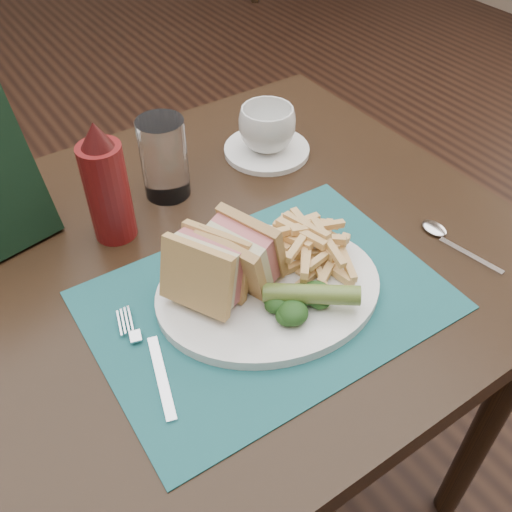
{
  "coord_description": "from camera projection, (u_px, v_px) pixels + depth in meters",
  "views": [
    {
      "loc": [
        -0.28,
        -1.03,
        1.31
      ],
      "look_at": [
        0.02,
        -0.59,
        0.8
      ],
      "focal_mm": 40.0,
      "sensor_mm": 36.0,
      "label": 1
    }
  ],
  "objects": [
    {
      "name": "floor",
      "position": [
        135.0,
        345.0,
        1.63
      ],
      "size": [
        7.0,
        7.0,
        0.0
      ],
      "primitive_type": "plane",
      "color": "black",
      "rests_on": "ground"
    },
    {
      "name": "table_main",
      "position": [
        221.0,
        397.0,
        1.08
      ],
      "size": [
        0.9,
        0.75,
        0.75
      ],
      "primitive_type": null,
      "color": "black",
      "rests_on": "ground"
    },
    {
      "name": "placemat",
      "position": [
        267.0,
        300.0,
        0.75
      ],
      "size": [
        0.46,
        0.33,
        0.0
      ],
      "primitive_type": "cube",
      "rotation": [
        0.0,
        0.0,
        -0.02
      ],
      "color": "#1C5659",
      "rests_on": "table_main"
    },
    {
      "name": "plate",
      "position": [
        269.0,
        290.0,
        0.75
      ],
      "size": [
        0.35,
        0.31,
        0.01
      ],
      "primitive_type": null,
      "rotation": [
        0.0,
        0.0,
        -0.26
      ],
      "color": "white",
      "rests_on": "placemat"
    },
    {
      "name": "sandwich_half_a",
      "position": [
        196.0,
        280.0,
        0.69
      ],
      "size": [
        0.11,
        0.12,
        0.1
      ],
      "primitive_type": null,
      "rotation": [
        0.0,
        0.24,
        0.48
      ],
      "color": "tan",
      "rests_on": "plate"
    },
    {
      "name": "sandwich_half_b",
      "position": [
        232.0,
        261.0,
        0.71
      ],
      "size": [
        0.1,
        0.11,
        0.1
      ],
      "primitive_type": null,
      "rotation": [
        0.0,
        -0.24,
        0.32
      ],
      "color": "tan",
      "rests_on": "plate"
    },
    {
      "name": "kale_garnish",
      "position": [
        298.0,
        305.0,
        0.7
      ],
      "size": [
        0.11,
        0.08,
        0.03
      ],
      "primitive_type": null,
      "color": "#173714",
      "rests_on": "plate"
    },
    {
      "name": "pickle_spear",
      "position": [
        311.0,
        294.0,
        0.7
      ],
      "size": [
        0.11,
        0.1,
        0.03
      ],
      "primitive_type": "cylinder",
      "rotation": [
        1.54,
        0.0,
        0.9
      ],
      "color": "#526A28",
      "rests_on": "plate"
    },
    {
      "name": "fries_pile",
      "position": [
        308.0,
        242.0,
        0.77
      ],
      "size": [
        0.18,
        0.2,
        0.05
      ],
      "primitive_type": null,
      "color": "#E0B570",
      "rests_on": "plate"
    },
    {
      "name": "fork",
      "position": [
        149.0,
        357.0,
        0.67
      ],
      "size": [
        0.08,
        0.17,
        0.01
      ],
      "primitive_type": null,
      "rotation": [
        0.0,
        0.0,
        -0.29
      ],
      "color": "silver",
      "rests_on": "placemat"
    },
    {
      "name": "spoon",
      "position": [
        458.0,
        244.0,
        0.82
      ],
      "size": [
        0.06,
        0.15,
        0.01
      ],
      "primitive_type": null,
      "rotation": [
        0.0,
        0.0,
        0.18
      ],
      "color": "silver",
      "rests_on": "table_main"
    },
    {
      "name": "saucer",
      "position": [
        267.0,
        150.0,
        1.0
      ],
      "size": [
        0.16,
        0.16,
        0.01
      ],
      "primitive_type": "cylinder",
      "rotation": [
        0.0,
        0.0,
        0.08
      ],
      "color": "white",
      "rests_on": "table_main"
    },
    {
      "name": "coffee_cup",
      "position": [
        267.0,
        128.0,
        0.97
      ],
      "size": [
        0.14,
        0.14,
        0.08
      ],
      "primitive_type": "imported",
      "rotation": [
        0.0,
        0.0,
        0.74
      ],
      "color": "white",
      "rests_on": "saucer"
    },
    {
      "name": "drinking_glass",
      "position": [
        164.0,
        158.0,
        0.88
      ],
      "size": [
        0.08,
        0.08,
        0.13
      ],
      "primitive_type": "cylinder",
      "rotation": [
        0.0,
        0.0,
        0.14
      ],
      "color": "white",
      "rests_on": "table_main"
    },
    {
      "name": "ketchup_bottle",
      "position": [
        106.0,
        182.0,
        0.78
      ],
      "size": [
        0.08,
        0.08,
        0.19
      ],
      "primitive_type": null,
      "rotation": [
        0.0,
        0.0,
        -0.41
      ],
      "color": "#5D1010",
      "rests_on": "table_main"
    }
  ]
}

